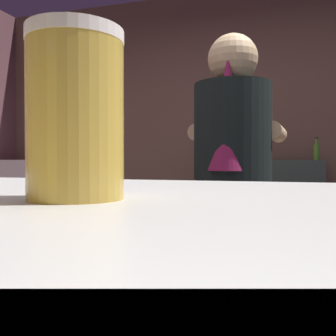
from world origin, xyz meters
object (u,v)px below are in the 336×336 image
object	(u,v)px
mixing_bowl	(146,194)
bottle_hot_sauce	(316,151)
mini_fridge	(36,218)
chefs_knife	(296,201)
pint_glass_near	(76,115)
bottle_soy	(230,148)
bartender	(232,194)

from	to	relation	value
mixing_bowl	bottle_hot_sauce	bearing A→B (deg)	52.78
mixing_bowl	bottle_hot_sauce	size ratio (longest dim) A/B	0.90
mini_fridge	chefs_knife	bearing A→B (deg)	-24.04
chefs_knife	pint_glass_near	world-z (taller)	pint_glass_near
mini_fridge	bottle_soy	distance (m)	1.98
bartender	chefs_knife	xyz separation A→B (m)	(0.28, 0.41, -0.06)
bartender	bottle_hot_sauce	distance (m)	1.75
bartender	mixing_bowl	size ratio (longest dim) A/B	10.04
bottle_hot_sauce	bottle_soy	world-z (taller)	bottle_soy
mixing_bowl	bottle_soy	xyz separation A→B (m)	(0.30, 1.28, 0.30)
mini_fridge	bartender	distance (m)	2.58
mini_fridge	bartender	xyz separation A→B (m)	(2.09, -1.46, 0.41)
mini_fridge	mixing_bowl	distance (m)	1.95
bottle_soy	pint_glass_near	bearing A→B (deg)	-84.70
chefs_knife	pint_glass_near	distance (m)	1.83
bartender	bottle_hot_sauce	size ratio (longest dim) A/B	9.04
bartender	pint_glass_near	xyz separation A→B (m)	(0.05, -1.40, 0.19)
bartender	pint_glass_near	size ratio (longest dim) A/B	11.58
bartender	pint_glass_near	world-z (taller)	bartender
mixing_bowl	pint_glass_near	xyz separation A→B (m)	(0.58, -1.74, 0.23)
mixing_bowl	bottle_hot_sauce	world-z (taller)	bottle_hot_sauce
bottle_soy	mixing_bowl	bearing A→B (deg)	-103.11
mini_fridge	bartender	bearing A→B (deg)	-35.00
mini_fridge	bottle_soy	world-z (taller)	bottle_soy
bartender	mixing_bowl	distance (m)	0.63
mini_fridge	bottle_hot_sauce	bearing A→B (deg)	4.49
mini_fridge	chefs_knife	distance (m)	2.62
bottle_hot_sauce	bartender	bearing A→B (deg)	-105.88
mixing_bowl	bottle_soy	world-z (taller)	bottle_soy
chefs_knife	bottle_hot_sauce	world-z (taller)	bottle_hot_sauce
mini_fridge	chefs_knife	xyz separation A→B (m)	(2.37, -1.06, 0.35)
mini_fridge	mixing_bowl	world-z (taller)	mini_fridge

